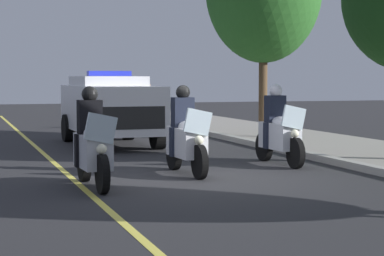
% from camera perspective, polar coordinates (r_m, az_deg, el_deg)
% --- Properties ---
extents(ground_plane, '(80.00, 80.00, 0.00)m').
position_cam_1_polar(ground_plane, '(13.57, 0.65, -3.93)').
color(ground_plane, '#28282B').
extents(curb_strip, '(48.00, 0.24, 0.15)m').
position_cam_1_polar(curb_strip, '(15.00, 13.17, -2.99)').
color(curb_strip, '#9E9B93').
rests_on(curb_strip, ground).
extents(lane_stripe_center, '(48.00, 0.12, 0.01)m').
position_cam_1_polar(lane_stripe_center, '(13.04, -8.92, -4.29)').
color(lane_stripe_center, '#E0D14C').
rests_on(lane_stripe_center, ground).
extents(police_motorcycle_lead_left, '(2.14, 0.58, 1.72)m').
position_cam_1_polar(police_motorcycle_lead_left, '(12.48, -7.80, -1.43)').
color(police_motorcycle_lead_left, black).
rests_on(police_motorcycle_lead_left, ground).
extents(police_motorcycle_lead_right, '(2.14, 0.58, 1.72)m').
position_cam_1_polar(police_motorcycle_lead_right, '(14.03, -0.47, -0.80)').
color(police_motorcycle_lead_right, black).
rests_on(police_motorcycle_lead_right, ground).
extents(police_motorcycle_trailing, '(2.14, 0.58, 1.72)m').
position_cam_1_polar(police_motorcycle_trailing, '(15.71, 6.81, -0.32)').
color(police_motorcycle_trailing, black).
rests_on(police_motorcycle_trailing, ground).
extents(police_suv, '(4.96, 2.20, 2.05)m').
position_cam_1_polar(police_suv, '(20.23, -6.41, 1.67)').
color(police_suv, silver).
rests_on(police_suv, ground).
extents(cyclist_background, '(1.76, 0.33, 1.69)m').
position_cam_1_polar(cyclist_background, '(26.57, -3.49, 1.74)').
color(cyclist_background, black).
rests_on(cyclist_background, ground).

